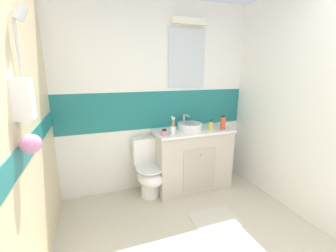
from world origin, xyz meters
TOP-DOWN VIEW (x-y plane):
  - ground_plane at (0.00, 1.20)m, footprint 3.20×3.48m
  - wall_back_tiled at (0.01, 2.45)m, footprint 3.20×0.20m
  - wall_left_shower_alcove at (-1.35, 1.20)m, footprint 0.24×3.48m
  - wall_right_plain at (1.35, 1.20)m, footprint 0.10×3.48m
  - vanity_cabinet at (0.41, 2.16)m, footprint 1.04×0.51m
  - sink_basin at (0.37, 2.16)m, footprint 0.33×0.37m
  - toilet at (-0.21, 2.16)m, footprint 0.37×0.50m
  - toothbrush_cup at (0.07, 2.01)m, footprint 0.07×0.07m
  - soap_dispenser at (0.62, 2.03)m, footprint 0.05×0.05m
  - hair_gel_jar at (-0.04, 2.01)m, footprint 0.08×0.08m
  - mouthwash_bottle at (0.79, 2.01)m, footprint 0.07×0.07m
  - bath_mat at (0.35, 1.39)m, footprint 0.52×0.39m

SIDE VIEW (x-z plane):
  - ground_plane at x=0.00m, z-range -0.04..0.00m
  - bath_mat at x=0.35m, z-range 0.00..0.01m
  - toilet at x=-0.21m, z-range -0.03..0.75m
  - vanity_cabinet at x=0.41m, z-range 0.00..0.85m
  - hair_gel_jar at x=-0.04m, z-range 0.85..0.93m
  - sink_basin at x=0.37m, z-range 0.81..0.99m
  - soap_dispenser at x=0.62m, z-range 0.83..0.98m
  - toothbrush_cup at x=0.07m, z-range 0.80..1.03m
  - mouthwash_bottle at x=0.79m, z-range 0.85..1.04m
  - wall_right_plain at x=1.35m, z-range 0.00..2.50m
  - wall_left_shower_alcove at x=-1.35m, z-range 0.00..2.50m
  - wall_back_tiled at x=0.01m, z-range 0.01..2.51m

